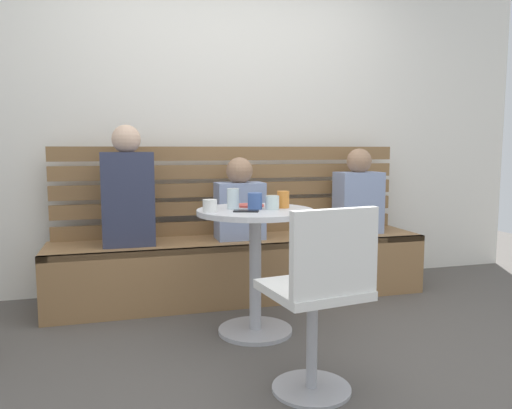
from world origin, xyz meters
TOP-DOWN VIEW (x-y plane):
  - ground at (0.00, 0.00)m, footprint 8.00×8.00m
  - back_wall at (0.00, 1.64)m, footprint 5.20×0.10m
  - booth_bench at (0.00, 1.20)m, footprint 2.70×0.52m
  - booth_backrest at (0.00, 1.44)m, footprint 2.65×0.04m
  - cafe_table at (-0.09, 0.51)m, footprint 0.68×0.68m
  - white_chair at (-0.03, -0.30)m, footprint 0.45×0.45m
  - person_adult at (-0.79, 1.18)m, footprint 0.34×0.22m
  - person_child_left at (-0.02, 1.20)m, footprint 0.34×0.22m
  - person_child_middle at (0.93, 1.21)m, footprint 0.34×0.22m
  - cup_tumbler_orange at (0.08, 0.53)m, footprint 0.07×0.07m
  - cup_mug_blue at (-0.09, 0.52)m, footprint 0.08×0.08m
  - cup_glass_tall at (-0.21, 0.57)m, footprint 0.07×0.07m
  - cup_ceramic_white at (-0.37, 0.46)m, footprint 0.08×0.08m
  - cup_glass_short at (0.00, 0.48)m, footprint 0.08×0.08m
  - plate_small at (-0.09, 0.66)m, footprint 0.17×0.17m
  - phone_on_table at (-0.17, 0.42)m, footprint 0.16×0.11m

SIDE VIEW (x-z plane):
  - ground at x=0.00m, z-range 0.00..0.00m
  - booth_bench at x=0.00m, z-range 0.00..0.44m
  - white_chair at x=-0.03m, z-range 0.04..0.89m
  - cafe_table at x=-0.09m, z-range 0.15..0.89m
  - person_child_left at x=-0.02m, z-range 0.40..0.99m
  - person_child_middle at x=0.93m, z-range 0.40..1.05m
  - phone_on_table at x=-0.17m, z-range 0.74..0.75m
  - plate_small at x=-0.09m, z-range 0.74..0.75m
  - cup_ceramic_white at x=-0.37m, z-range 0.74..0.81m
  - booth_backrest at x=0.00m, z-range 0.44..1.11m
  - cup_glass_short at x=0.00m, z-range 0.74..0.82m
  - cup_mug_blue at x=-0.09m, z-range 0.74..0.83m
  - cup_tumbler_orange at x=0.08m, z-range 0.74..0.84m
  - cup_glass_tall at x=-0.21m, z-range 0.74..0.86m
  - person_adult at x=-0.79m, z-range 0.40..1.21m
  - back_wall at x=0.00m, z-range 0.00..2.90m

